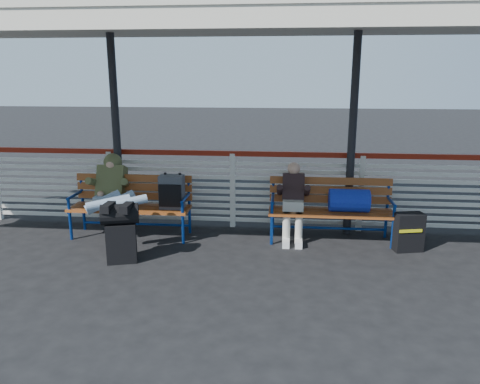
# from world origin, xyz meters

# --- Properties ---
(ground) EXTENTS (60.00, 60.00, 0.00)m
(ground) POSITION_xyz_m (0.00, 0.00, 0.00)
(ground) COLOR black
(ground) RESTS_ON ground
(fence) EXTENTS (12.08, 0.08, 1.24)m
(fence) POSITION_xyz_m (0.00, 1.90, 0.66)
(fence) COLOR silver
(fence) RESTS_ON ground
(canopy) EXTENTS (12.60, 3.60, 3.16)m
(canopy) POSITION_xyz_m (-0.00, 0.87, 3.04)
(canopy) COLOR silver
(canopy) RESTS_ON ground
(luggage_stack) EXTENTS (0.53, 0.39, 0.79)m
(luggage_stack) POSITION_xyz_m (-1.28, 0.29, 0.43)
(luggage_stack) COLOR black
(luggage_stack) RESTS_ON ground
(bench_left) EXTENTS (1.80, 0.56, 0.96)m
(bench_left) POSITION_xyz_m (-1.24, 1.32, 0.61)
(bench_left) COLOR #A1431F
(bench_left) RESTS_ON ground
(bench_right) EXTENTS (1.80, 0.56, 0.92)m
(bench_right) POSITION_xyz_m (1.62, 1.39, 0.59)
(bench_right) COLOR #A1431F
(bench_right) RESTS_ON ground
(traveler_man) EXTENTS (0.94, 1.64, 0.77)m
(traveler_man) POSITION_xyz_m (-1.62, 0.98, 0.69)
(traveler_man) COLOR #8697B5
(traveler_man) RESTS_ON ground
(companion_person) EXTENTS (0.32, 0.66, 1.15)m
(companion_person) POSITION_xyz_m (0.95, 1.38, 0.60)
(companion_person) COLOR beige
(companion_person) RESTS_ON ground
(suitcase_side) EXTENTS (0.43, 0.31, 0.54)m
(suitcase_side) POSITION_xyz_m (2.55, 1.09, 0.27)
(suitcase_side) COLOR black
(suitcase_side) RESTS_ON ground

